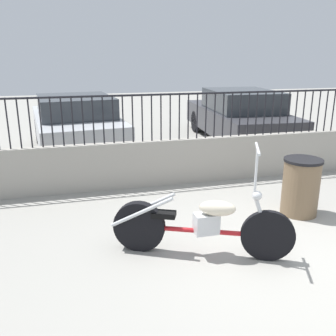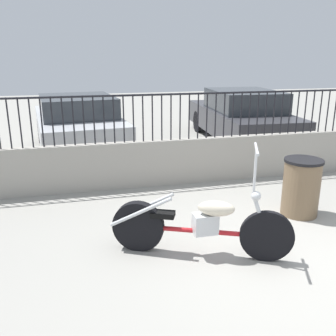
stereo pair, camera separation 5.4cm
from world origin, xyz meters
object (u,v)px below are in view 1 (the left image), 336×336
Objects in this scene: car_dark_grey at (239,116)px; trash_bin at (301,187)px; car_silver at (76,124)px; motorcycle_red at (193,224)px.

trash_bin is at bearing 169.57° from car_dark_grey.
car_dark_grey is at bearing -95.29° from car_silver.
car_dark_grey is (1.22, 4.77, 0.27)m from trash_bin.
trash_bin is (1.90, 0.73, 0.04)m from motorcycle_red.
car_silver is at bearing 94.76° from car_dark_grey.
motorcycle_red is at bearing -159.09° from trash_bin.
motorcycle_red is 2.36× the size of trash_bin.
motorcycle_red reaches higher than trash_bin.
trash_bin is 5.64m from car_silver.
trash_bin is 4.94m from car_dark_grey.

